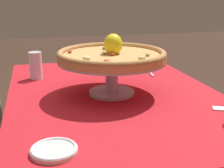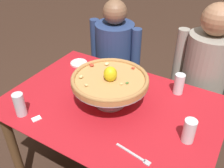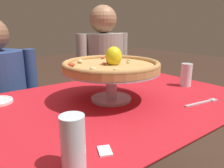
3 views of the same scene
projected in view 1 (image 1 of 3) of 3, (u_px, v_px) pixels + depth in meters
dining_table at (114, 116)px, 1.33m from camera, size 1.26×0.87×0.74m
pizza_stand at (112, 69)px, 1.25m from camera, size 0.44×0.44×0.14m
pizza at (112, 55)px, 1.23m from camera, size 0.44×0.44×0.11m
water_glass_back_right at (36, 67)px, 1.49m from camera, size 0.06×0.06×0.13m
water_glass_side_right at (101, 57)px, 1.73m from camera, size 0.06×0.06×0.13m
side_plate at (54, 150)px, 0.81m from camera, size 0.13×0.13×0.02m
dinner_fork at (149, 71)px, 1.63m from camera, size 0.19×0.05×0.01m
sugar_packet at (220, 109)px, 1.11m from camera, size 0.05×0.06×0.00m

